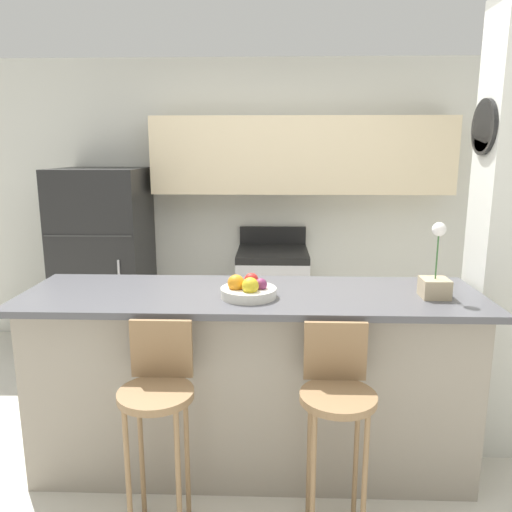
{
  "coord_description": "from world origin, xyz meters",
  "views": [
    {
      "loc": [
        0.11,
        -2.57,
        1.76
      ],
      "look_at": [
        0.0,
        0.7,
        1.06
      ],
      "focal_mm": 35.0,
      "sensor_mm": 36.0,
      "label": 1
    }
  ],
  "objects_px": {
    "refrigerator": "(105,262)",
    "orchid_vase": "(435,279)",
    "fruit_bowl": "(248,290)",
    "bar_stool_left": "(158,397)",
    "stove_range": "(272,300)",
    "bar_stool_right": "(337,400)"
  },
  "relations": [
    {
      "from": "refrigerator",
      "to": "orchid_vase",
      "type": "bearing_deg",
      "value": -36.0
    },
    {
      "from": "refrigerator",
      "to": "orchid_vase",
      "type": "xyz_separation_m",
      "value": [
        2.3,
        -1.67,
        0.3
      ]
    },
    {
      "from": "bar_stool_left",
      "to": "bar_stool_right",
      "type": "xyz_separation_m",
      "value": [
        0.81,
        0.0,
        0.0
      ]
    },
    {
      "from": "refrigerator",
      "to": "orchid_vase",
      "type": "height_order",
      "value": "refrigerator"
    },
    {
      "from": "refrigerator",
      "to": "stove_range",
      "type": "bearing_deg",
      "value": 1.52
    },
    {
      "from": "refrigerator",
      "to": "stove_range",
      "type": "distance_m",
      "value": 1.5
    },
    {
      "from": "orchid_vase",
      "to": "fruit_bowl",
      "type": "xyz_separation_m",
      "value": [
        -0.96,
        -0.03,
        -0.05
      ]
    },
    {
      "from": "fruit_bowl",
      "to": "stove_range",
      "type": "bearing_deg",
      "value": 85.9
    },
    {
      "from": "stove_range",
      "to": "orchid_vase",
      "type": "relative_size",
      "value": 2.73
    },
    {
      "from": "refrigerator",
      "to": "bar_stool_left",
      "type": "relative_size",
      "value": 1.62
    },
    {
      "from": "bar_stool_left",
      "to": "stove_range",
      "type": "bearing_deg",
      "value": 76.62
    },
    {
      "from": "bar_stool_right",
      "to": "orchid_vase",
      "type": "relative_size",
      "value": 2.53
    },
    {
      "from": "bar_stool_right",
      "to": "orchid_vase",
      "type": "height_order",
      "value": "orchid_vase"
    },
    {
      "from": "stove_range",
      "to": "fruit_bowl",
      "type": "xyz_separation_m",
      "value": [
        -0.13,
        -1.75,
        0.59
      ]
    },
    {
      "from": "fruit_bowl",
      "to": "refrigerator",
      "type": "bearing_deg",
      "value": 128.09
    },
    {
      "from": "bar_stool_left",
      "to": "fruit_bowl",
      "type": "distance_m",
      "value": 0.7
    },
    {
      "from": "refrigerator",
      "to": "stove_range",
      "type": "height_order",
      "value": "refrigerator"
    },
    {
      "from": "bar_stool_left",
      "to": "orchid_vase",
      "type": "bearing_deg",
      "value": 18.62
    },
    {
      "from": "stove_range",
      "to": "bar_stool_left",
      "type": "xyz_separation_m",
      "value": [
        -0.52,
        -2.17,
        0.2
      ]
    },
    {
      "from": "refrigerator",
      "to": "fruit_bowl",
      "type": "relative_size",
      "value": 5.56
    },
    {
      "from": "orchid_vase",
      "to": "bar_stool_right",
      "type": "bearing_deg",
      "value": -140.13
    },
    {
      "from": "bar_stool_left",
      "to": "orchid_vase",
      "type": "height_order",
      "value": "orchid_vase"
    }
  ]
}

